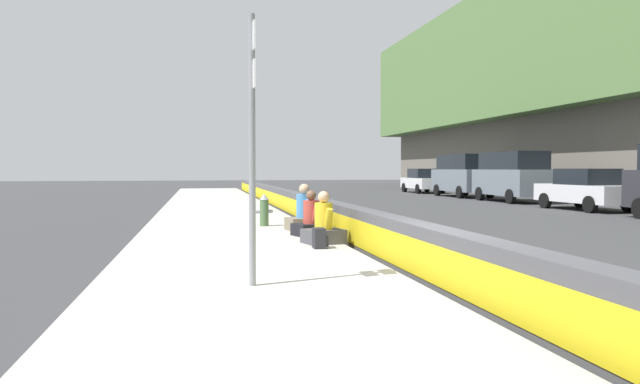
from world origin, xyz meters
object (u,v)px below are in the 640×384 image
(parked_car_far, at_px, (463,175))
(parked_car_farther, at_px, (423,181))
(route_sign_post, at_px, (252,130))
(seated_person_foreground, at_px, (324,227))
(parked_car_midline, at_px, (512,176))
(seated_person_rear, at_px, (304,216))
(backpack, at_px, (320,238))
(fire_hydrant, at_px, (264,210))
(parked_car_fourth, at_px, (585,189))
(seated_person_middle, at_px, (311,221))

(parked_car_far, height_order, parked_car_farther, parked_car_far)
(route_sign_post, xyz_separation_m, seated_person_foreground, (4.22, -1.85, -1.73))
(seated_person_foreground, xyz_separation_m, parked_car_midline, (15.78, -13.18, 0.87))
(route_sign_post, height_order, seated_person_rear, route_sign_post)
(route_sign_post, height_order, backpack, route_sign_post)
(fire_hydrant, bearing_deg, parked_car_fourth, -68.10)
(fire_hydrant, relative_size, parked_car_fourth, 0.19)
(fire_hydrant, height_order, seated_person_rear, seated_person_rear)
(parked_car_fourth, bearing_deg, backpack, 127.94)
(seated_person_rear, height_order, backpack, seated_person_rear)
(route_sign_post, distance_m, parked_car_midline, 25.03)
(seated_person_rear, relative_size, parked_car_far, 0.23)
(fire_hydrant, bearing_deg, parked_car_farther, -30.32)
(backpack, relative_size, parked_car_far, 0.08)
(parked_car_fourth, bearing_deg, parked_car_farther, 0.12)
(fire_hydrant, relative_size, seated_person_rear, 0.75)
(seated_person_foreground, relative_size, seated_person_rear, 0.93)
(seated_person_rear, relative_size, parked_car_midline, 0.23)
(route_sign_post, distance_m, fire_hydrant, 8.46)
(route_sign_post, height_order, parked_car_far, route_sign_post)
(seated_person_middle, xyz_separation_m, parked_car_far, (19.78, -13.04, 0.88))
(seated_person_rear, bearing_deg, fire_hydrant, 34.66)
(backpack, xyz_separation_m, parked_car_midline, (16.52, -13.42, 1.02))
(fire_hydrant, xyz_separation_m, parked_car_farther, (23.55, -13.77, 0.27))
(parked_car_midline, height_order, parked_car_far, same)
(seated_person_rear, bearing_deg, parked_car_farther, -27.43)
(seated_person_foreground, distance_m, parked_car_midline, 20.58)
(route_sign_post, xyz_separation_m, seated_person_middle, (5.68, -1.86, -1.74))
(parked_car_fourth, bearing_deg, parked_car_far, -0.26)
(seated_person_rear, bearing_deg, backpack, 174.94)
(seated_person_foreground, bearing_deg, parked_car_fourth, -53.63)
(seated_person_rear, relative_size, backpack, 2.95)
(fire_hydrant, xyz_separation_m, parked_car_midline, (11.76, -14.00, 0.77))
(parked_car_midline, relative_size, parked_car_farther, 1.13)
(route_sign_post, height_order, parked_car_farther, route_sign_post)
(parked_car_midline, bearing_deg, backpack, 140.92)
(fire_hydrant, bearing_deg, seated_person_foreground, -168.53)
(backpack, bearing_deg, route_sign_post, 155.10)
(seated_person_foreground, relative_size, backpack, 2.74)
(seated_person_middle, bearing_deg, seated_person_foreground, 179.75)
(route_sign_post, xyz_separation_m, seated_person_rear, (6.96, -1.92, -1.70))
(parked_car_far, bearing_deg, route_sign_post, 149.67)
(seated_person_rear, distance_m, parked_car_fourth, 14.62)
(parked_car_fourth, distance_m, parked_car_far, 11.68)
(fire_hydrant, distance_m, seated_person_middle, 2.69)
(seated_person_middle, bearing_deg, backpack, 173.69)
(parked_car_fourth, height_order, parked_car_midline, parked_car_midline)
(seated_person_foreground, xyz_separation_m, seated_person_middle, (1.46, -0.01, -0.01))
(parked_car_fourth, bearing_deg, seated_person_middle, 121.99)
(backpack, relative_size, parked_car_farther, 0.09)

